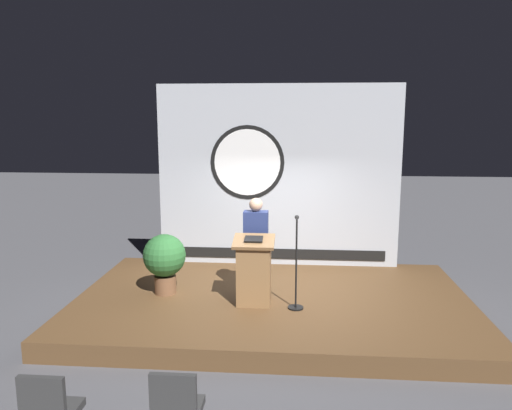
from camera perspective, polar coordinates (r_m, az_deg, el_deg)
ground_plane at (r=8.44m, az=1.93°, el=-12.28°), size 40.00×40.00×0.00m
stage_platform at (r=8.38m, az=1.93°, el=-11.33°), size 6.40×4.00×0.30m
banner_display at (r=9.72m, az=2.41°, el=3.29°), size 4.71×0.12×3.54m
podium at (r=7.83m, az=-0.24°, el=-7.60°), size 0.64×0.50×1.09m
speaker_person at (r=8.21m, az=-0.01°, el=-4.64°), size 0.40×0.26×1.61m
microphone_stand at (r=7.72m, az=4.62°, el=-8.20°), size 0.24×0.53×1.41m
potted_plant at (r=8.41m, az=-10.45°, el=-6.03°), size 0.71×0.71×1.00m
audience_chair_left at (r=5.15m, az=-9.07°, el=-21.82°), size 0.44×0.45×0.89m
audience_chair_right at (r=5.42m, az=-22.59°, el=-20.79°), size 0.44×0.45×0.89m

